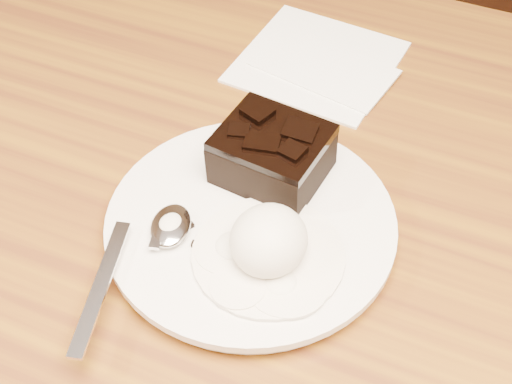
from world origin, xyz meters
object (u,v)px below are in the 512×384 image
at_px(plate, 251,227).
at_px(brownie, 272,157).
at_px(ice_cream_scoop, 269,240).
at_px(spoon, 171,227).
at_px(napkin, 317,61).

distance_m(plate, brownie, 0.06).
relative_size(plate, ice_cream_scoop, 3.76).
distance_m(ice_cream_scoop, spoon, 0.08).
bearing_deg(brownie, napkin, 97.81).
bearing_deg(plate, brownie, 94.71).
relative_size(brownie, ice_cream_scoop, 1.36).
relative_size(spoon, napkin, 1.20).
bearing_deg(ice_cream_scoop, spoon, -174.80).
relative_size(plate, napkin, 1.56).
height_order(plate, napkin, plate).
bearing_deg(napkin, ice_cream_scoop, -77.86).
height_order(plate, ice_cream_scoop, ice_cream_scoop).
height_order(ice_cream_scoop, napkin, ice_cream_scoop).
xyz_separation_m(plate, spoon, (-0.05, -0.03, 0.01)).
relative_size(brownie, spoon, 0.47).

